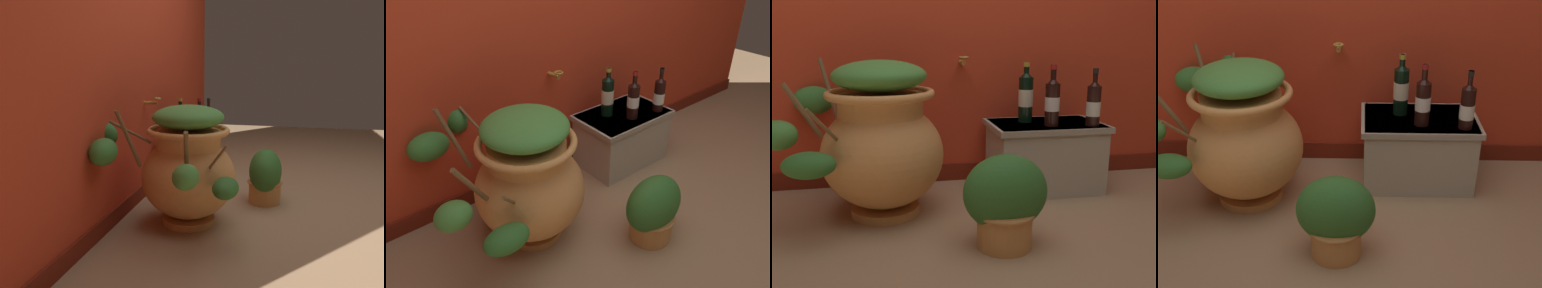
# 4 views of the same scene
# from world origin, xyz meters

# --- Properties ---
(terracotta_urn) EXTENTS (0.80, 0.91, 0.73)m
(terracotta_urn) POSITION_xyz_m (-0.46, 0.67, 0.36)
(terracotta_urn) COLOR #D68E4C
(terracotta_urn) RESTS_ON ground_plane
(stone_ledge) EXTENTS (0.61, 0.40, 0.37)m
(stone_ledge) POSITION_xyz_m (0.43, 0.86, 0.20)
(stone_ledge) COLOR #B2A893
(stone_ledge) RESTS_ON ground_plane
(wine_bottle_left) EXTENTS (0.07, 0.07, 0.30)m
(wine_bottle_left) POSITION_xyz_m (0.65, 0.75, 0.49)
(wine_bottle_left) COLOR black
(wine_bottle_left) RESTS_ON stone_ledge
(wine_bottle_middle) EXTENTS (0.08, 0.08, 0.32)m
(wine_bottle_middle) POSITION_xyz_m (0.44, 0.78, 0.51)
(wine_bottle_middle) COLOR black
(wine_bottle_middle) RESTS_ON stone_ledge
(wine_bottle_right) EXTENTS (0.08, 0.08, 0.32)m
(wine_bottle_right) POSITION_xyz_m (0.34, 0.92, 0.52)
(wine_bottle_right) COLOR black
(wine_bottle_right) RESTS_ON stone_ledge
(potted_shrub) EXTENTS (0.34, 0.25, 0.38)m
(potted_shrub) POSITION_xyz_m (0.03, 0.22, 0.19)
(potted_shrub) COLOR #D68E4C
(potted_shrub) RESTS_ON ground_plane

